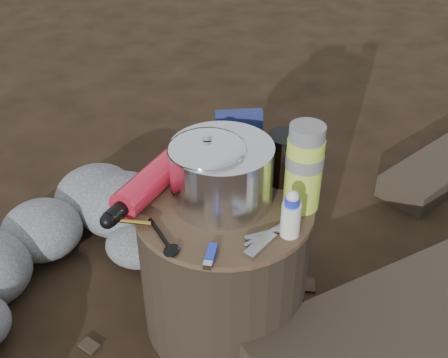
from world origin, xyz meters
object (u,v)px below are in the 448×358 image
(camping_pot, at_px, (208,171))
(thermos, at_px, (304,168))
(travel_mug, at_px, (285,159))
(stump, at_px, (224,265))
(fuel_bottle, at_px, (150,182))

(camping_pot, distance_m, thermos, 0.23)
(camping_pot, height_order, thermos, thermos)
(camping_pot, xyz_separation_m, travel_mug, (0.15, 0.15, -0.03))
(travel_mug, bearing_deg, stump, -127.44)
(fuel_bottle, bearing_deg, camping_pot, 14.61)
(stump, height_order, travel_mug, travel_mug)
(thermos, relative_size, travel_mug, 1.65)
(thermos, distance_m, travel_mug, 0.12)
(camping_pot, bearing_deg, stump, 6.45)
(fuel_bottle, height_order, thermos, thermos)
(fuel_bottle, bearing_deg, travel_mug, 38.20)
(stump, bearing_deg, thermos, 17.42)
(stump, distance_m, travel_mug, 0.33)
(fuel_bottle, bearing_deg, thermos, 20.63)
(thermos, bearing_deg, travel_mug, 124.99)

